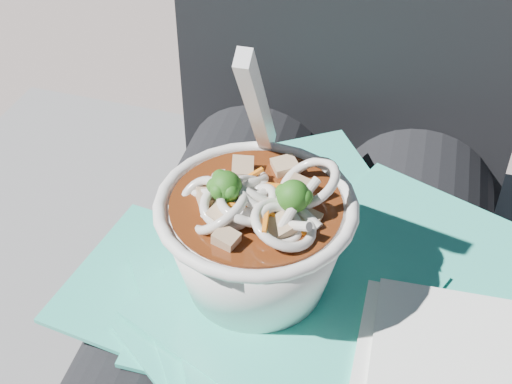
% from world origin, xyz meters
% --- Properties ---
extents(lap, '(0.33, 0.48, 0.16)m').
position_xyz_m(lap, '(0.00, 0.00, 0.51)').
color(lap, black).
rests_on(lap, stone_ledge).
extents(person_body, '(0.34, 0.94, 0.98)m').
position_xyz_m(person_body, '(-0.00, 0.09, 0.54)').
color(person_body, black).
rests_on(person_body, ground).
extents(plastic_bag, '(0.40, 0.37, 0.02)m').
position_xyz_m(plastic_bag, '(-0.00, -0.01, 0.60)').
color(plastic_bag, '#2EC1A6').
rests_on(plastic_bag, lap).
extents(napkins, '(0.14, 0.14, 0.01)m').
position_xyz_m(napkins, '(0.12, -0.07, 0.61)').
color(napkins, white).
rests_on(napkins, plastic_bag).
extents(udon_bowl, '(0.17, 0.17, 0.19)m').
position_xyz_m(udon_bowl, '(-0.03, -0.02, 0.66)').
color(udon_bowl, white).
rests_on(udon_bowl, plastic_bag).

